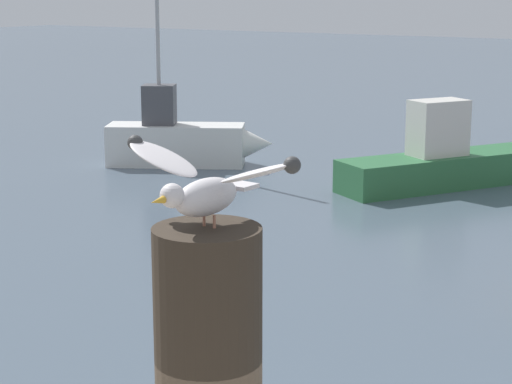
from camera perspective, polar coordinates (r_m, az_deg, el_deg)
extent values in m
cylinder|color=tan|center=(2.45, -3.27, -1.74)|extent=(0.01, 0.01, 0.04)
cylinder|color=tan|center=(2.43, -2.63, -1.87)|extent=(0.01, 0.01, 0.04)
ellipsoid|color=silver|center=(2.42, -3.13, -0.31)|extent=(0.11, 0.24, 0.10)
sphere|color=silver|center=(2.31, -5.27, -0.23)|extent=(0.06, 0.06, 0.06)
cone|color=gold|center=(2.28, -6.20, -0.57)|extent=(0.02, 0.05, 0.02)
cube|color=silver|center=(2.52, -0.98, 0.40)|extent=(0.09, 0.08, 0.01)
ellipsoid|color=silver|center=(2.51, -5.83, 2.10)|extent=(0.24, 0.14, 0.09)
sphere|color=#393939|center=(2.58, -7.58, 3.09)|extent=(0.04, 0.04, 0.04)
ellipsoid|color=silver|center=(2.30, 0.10, 1.19)|extent=(0.24, 0.14, 0.09)
sphere|color=#393939|center=(2.24, 2.28, 1.69)|extent=(0.04, 0.04, 0.04)
cube|color=#2D6B3D|center=(16.60, 11.75, 1.34)|extent=(2.96, 4.00, 0.58)
cube|color=silver|center=(16.34, 11.34, 3.96)|extent=(1.01, 1.14, 0.98)
cube|color=silver|center=(18.25, -5.03, 2.96)|extent=(2.78, 2.02, 0.82)
cone|color=silver|center=(18.09, -0.13, 3.05)|extent=(1.02, 1.02, 0.75)
cube|color=#47474C|center=(18.18, -6.08, 5.46)|extent=(0.80, 0.75, 0.79)
cylinder|color=#A5A5A8|center=(18.04, -6.23, 11.75)|extent=(0.08, 0.08, 3.20)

